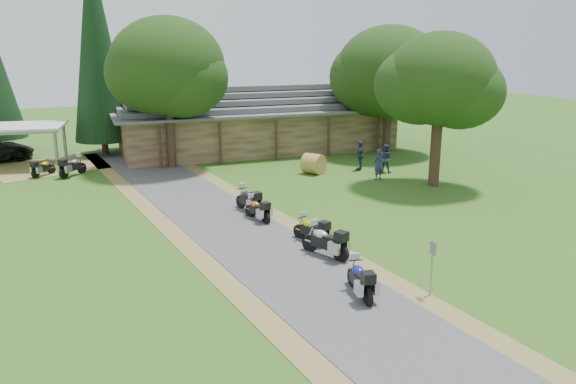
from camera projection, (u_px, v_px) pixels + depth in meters
name	position (u px, v px, depth m)	size (l,w,h in m)	color
ground	(301.00, 278.00, 19.72)	(120.00, 120.00, 0.00)	#305A19
driveway	(254.00, 243.00, 23.16)	(46.00, 46.00, 0.00)	#434245
lodge	(257.00, 117.00, 42.81)	(21.40, 9.40, 4.90)	brown
carport	(15.00, 146.00, 36.93)	(6.32, 4.22, 2.74)	silver
motorcycle_row_a	(360.00, 278.00, 18.19)	(1.85, 0.60, 1.26)	#131E9C
motorcycle_row_b	(325.00, 240.00, 21.49)	(2.00, 0.65, 1.37)	#B6B9BE
motorcycle_row_c	(312.00, 229.00, 23.03)	(1.78, 0.58, 1.22)	gold
motorcycle_row_d	(257.00, 208.00, 25.91)	(1.70, 0.55, 1.16)	#D5581D
motorcycle_row_e	(248.00, 199.00, 27.15)	(1.94, 0.63, 1.33)	black
motorcycle_carport_a	(43.00, 167.00, 34.52)	(1.66, 0.54, 1.14)	gold
motorcycle_carport_b	(73.00, 165.00, 34.48)	(1.95, 0.63, 1.33)	gray
person_a	(378.00, 162.00, 33.50)	(0.63, 0.45, 2.20)	navy
person_b	(385.00, 156.00, 35.34)	(0.60, 0.43, 2.12)	navy
person_c	(360.00, 153.00, 35.97)	(0.63, 0.46, 2.23)	navy
hay_bale	(313.00, 164.00, 35.14)	(1.26, 1.26, 1.16)	#A77A3D
sign_post	(432.00, 269.00, 18.10)	(0.34, 0.06, 1.88)	gray
oak_lodge_left	(168.00, 86.00, 35.71)	(7.29, 7.29, 10.56)	black
oak_lodge_right	(389.00, 88.00, 40.75)	(7.88, 7.88, 9.50)	black
oak_driveway	(439.00, 100.00, 31.10)	(6.04, 6.04, 9.78)	black
cedar_near	(97.00, 49.00, 39.40)	(4.03, 4.03, 15.09)	black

